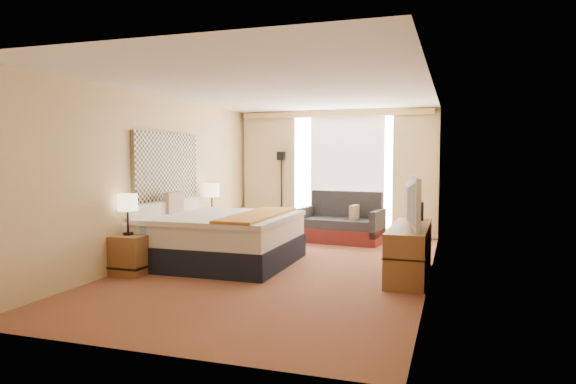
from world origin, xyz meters
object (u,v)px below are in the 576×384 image
(bed, at_px, (218,237))
(television, at_px, (406,202))
(lamp_left, at_px, (127,203))
(lamp_right, at_px, (212,191))
(loveseat, at_px, (342,225))
(nightstand_left, at_px, (133,254))
(media_dresser, at_px, (409,251))
(nightstand_right, at_px, (213,230))
(desk_chair, at_px, (412,237))
(floor_lamp, at_px, (281,176))

(bed, bearing_deg, television, -2.55)
(lamp_left, xyz_separation_m, lamp_right, (0.02, 2.54, 0.01))
(loveseat, bearing_deg, lamp_right, -148.24)
(nightstand_left, distance_m, media_dresser, 3.85)
(nightstand_right, xyz_separation_m, desk_chair, (3.67, -0.69, 0.16))
(nightstand_left, height_order, loveseat, loveseat)
(nightstand_right, distance_m, desk_chair, 3.74)
(lamp_right, bearing_deg, nightstand_right, -29.75)
(nightstand_right, relative_size, bed, 0.25)
(media_dresser, height_order, floor_lamp, floor_lamp)
(loveseat, relative_size, lamp_right, 2.76)
(loveseat, height_order, television, television)
(bed, xyz_separation_m, television, (2.84, -0.13, 0.64))
(desk_chair, bearing_deg, lamp_left, -163.83)
(floor_lamp, relative_size, lamp_right, 2.98)
(nightstand_right, xyz_separation_m, bed, (0.81, -1.46, 0.12))
(floor_lamp, height_order, lamp_right, floor_lamp)
(lamp_right, bearing_deg, floor_lamp, 68.11)
(floor_lamp, xyz_separation_m, television, (2.93, -3.43, -0.20))
(lamp_left, relative_size, television, 0.49)
(bed, distance_m, floor_lamp, 3.41)
(television, bearing_deg, desk_chair, -9.79)
(desk_chair, height_order, lamp_right, lamp_right)
(bed, xyz_separation_m, lamp_right, (-0.83, 1.47, 0.61))
(nightstand_left, relative_size, lamp_right, 0.94)
(media_dresser, xyz_separation_m, desk_chair, (-0.03, 0.76, 0.08))
(bed, xyz_separation_m, floor_lamp, (-0.09, 3.31, 0.84))
(desk_chair, xyz_separation_m, television, (-0.02, -0.89, 0.61))
(nightstand_left, height_order, nightstand_right, same)
(nightstand_left, distance_m, floor_lamp, 4.51)
(nightstand_right, bearing_deg, loveseat, 26.10)
(television, bearing_deg, loveseat, 19.79)
(floor_lamp, bearing_deg, lamp_left, -99.87)
(lamp_right, bearing_deg, loveseat, 25.69)
(nightstand_right, bearing_deg, lamp_left, -90.96)
(media_dresser, xyz_separation_m, loveseat, (-1.48, 2.54, -0.03))
(floor_lamp, distance_m, television, 4.52)
(floor_lamp, xyz_separation_m, lamp_left, (-0.76, -4.38, -0.24))
(loveseat, xyz_separation_m, lamp_right, (-2.24, -1.08, 0.69))
(loveseat, distance_m, floor_lamp, 1.91)
(nightstand_left, xyz_separation_m, loveseat, (2.22, 3.59, 0.04))
(loveseat, distance_m, lamp_left, 4.32)
(nightstand_right, distance_m, television, 4.05)
(loveseat, bearing_deg, lamp_left, -115.92)
(loveseat, xyz_separation_m, lamp_left, (-2.26, -3.62, 0.68))
(nightstand_right, distance_m, loveseat, 2.47)
(media_dresser, distance_m, lamp_right, 4.05)
(media_dresser, relative_size, desk_chair, 1.86)
(nightstand_left, bearing_deg, television, 14.12)
(nightstand_left, relative_size, media_dresser, 0.31)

